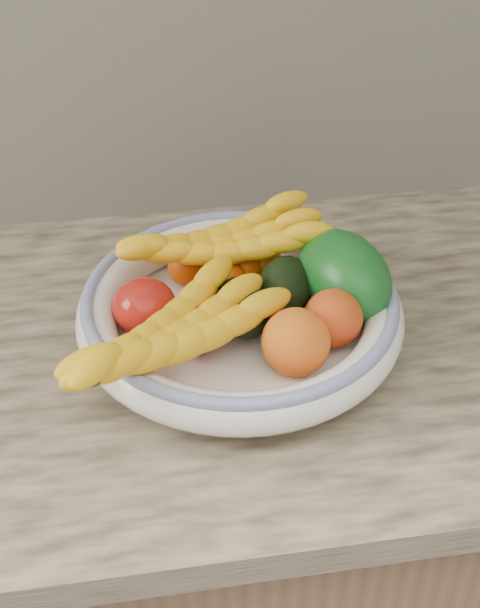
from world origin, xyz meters
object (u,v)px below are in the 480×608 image
Objects in this scene: green_mango at (344,276)px; banana_bunch_front at (171,341)px; banana_bunch_back at (222,247)px; fruit_bowl at (240,312)px.

green_mango is 0.49× the size of banana_bunch_front.
banana_bunch_back is at bearing 134.55° from green_mango.
fruit_bowl is 0.12m from banana_bunch_front.
banana_bunch_back reaches higher than fruit_bowl.
banana_bunch_front is (-0.08, -0.16, -0.01)m from banana_bunch_back.
green_mango is at bearing 5.96° from fruit_bowl.
green_mango is 0.53× the size of banana_bunch_back.
fruit_bowl is 1.30× the size of banana_bunch_front.
banana_bunch_back is (-0.14, 0.07, 0.01)m from green_mango.
fruit_bowl is at bearing 166.40° from green_mango.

